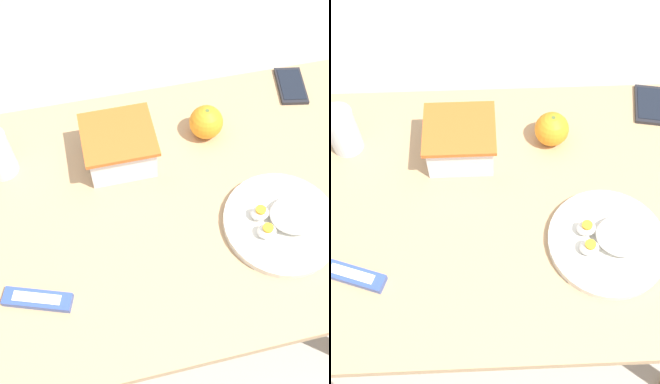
{
  "view_description": "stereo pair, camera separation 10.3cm",
  "coord_description": "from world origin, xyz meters",
  "views": [
    {
      "loc": [
        -0.14,
        -0.53,
        1.64
      ],
      "look_at": [
        -0.02,
        0.01,
        0.77
      ],
      "focal_mm": 42.0,
      "sensor_mm": 36.0,
      "label": 1
    },
    {
      "loc": [
        -0.04,
        -0.54,
        1.64
      ],
      "look_at": [
        -0.02,
        0.01,
        0.77
      ],
      "focal_mm": 42.0,
      "sensor_mm": 36.0,
      "label": 2
    }
  ],
  "objects": [
    {
      "name": "rice_plate",
      "position": [
        0.23,
        -0.12,
        0.76
      ],
      "size": [
        0.26,
        0.26,
        0.06
      ],
      "color": "silver",
      "rests_on": "table"
    },
    {
      "name": "drinking_glass",
      "position": [
        -0.38,
        0.18,
        0.8
      ],
      "size": [
        0.08,
        0.08,
        0.12
      ],
      "color": "silver",
      "rests_on": "table"
    },
    {
      "name": "ground_plane",
      "position": [
        0.0,
        0.0,
        0.0
      ],
      "size": [
        10.0,
        10.0,
        0.0
      ],
      "primitive_type": "plane",
      "color": "#B2A899"
    },
    {
      "name": "food_container",
      "position": [
        -0.1,
        0.15,
        0.79
      ],
      "size": [
        0.17,
        0.16,
        0.1
      ],
      "color": "white",
      "rests_on": "table"
    },
    {
      "name": "table",
      "position": [
        0.0,
        0.0,
        0.63
      ],
      "size": [
        1.23,
        0.73,
        0.74
      ],
      "color": "tan",
      "rests_on": "ground_plane"
    },
    {
      "name": "cell_phone",
      "position": [
        0.41,
        0.29,
        0.75
      ],
      "size": [
        0.1,
        0.15,
        0.01
      ],
      "color": "#232328",
      "rests_on": "table"
    },
    {
      "name": "orange_fruit",
      "position": [
        0.13,
        0.18,
        0.79
      ],
      "size": [
        0.09,
        0.09,
        0.09
      ],
      "color": "orange",
      "rests_on": "table"
    },
    {
      "name": "candy_bar",
      "position": [
        -0.32,
        -0.17,
        0.75
      ],
      "size": [
        0.14,
        0.08,
        0.02
      ],
      "color": "#334C9E",
      "rests_on": "table"
    }
  ]
}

